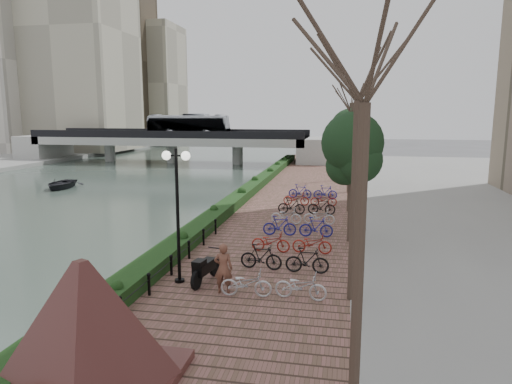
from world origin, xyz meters
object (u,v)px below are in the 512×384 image
(motorcycle, at_px, (206,267))
(granite_monument, at_px, (85,327))
(lamppost, at_px, (177,187))
(pedestrian, at_px, (223,268))
(boat, at_px, (61,184))

(motorcycle, bearing_deg, granite_monument, -85.15)
(granite_monument, xyz_separation_m, lamppost, (-0.38, 6.64, 1.97))
(pedestrian, relative_size, boat, 0.43)
(pedestrian, bearing_deg, lamppost, -26.77)
(lamppost, xyz_separation_m, boat, (-18.65, 20.59, -3.54))
(lamppost, relative_size, pedestrian, 2.78)
(motorcycle, bearing_deg, lamppost, -161.76)
(lamppost, xyz_separation_m, pedestrian, (1.83, -0.68, -2.61))
(motorcycle, relative_size, boat, 0.44)
(boat, bearing_deg, lamppost, -56.21)
(lamppost, distance_m, boat, 28.00)
(lamppost, distance_m, motorcycle, 3.08)
(granite_monument, distance_m, motorcycle, 6.88)
(motorcycle, xyz_separation_m, boat, (-19.60, 20.44, -0.62))
(boat, bearing_deg, motorcycle, -54.58)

